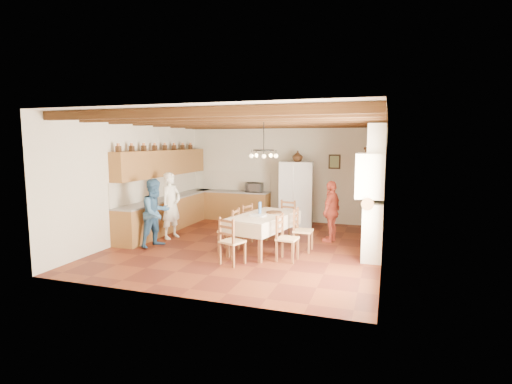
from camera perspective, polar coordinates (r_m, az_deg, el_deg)
floor at (r=9.45m, az=-1.16°, el=-7.80°), size 6.00×6.50×0.02m
ceiling at (r=9.14m, az=-1.21°, el=10.80°), size 6.00×6.50×0.02m
wall_back at (r=12.28m, az=3.93°, el=2.83°), size 6.00×0.02×3.00m
wall_front at (r=6.23m, az=-11.31°, el=-1.60°), size 6.00×0.02×3.00m
wall_left at (r=10.57m, az=-16.76°, el=1.82°), size 0.02×6.50×3.00m
wall_right at (r=8.65m, az=17.96°, el=0.64°), size 0.02×6.50×3.00m
ceiling_beams at (r=9.14m, az=-1.21°, el=10.18°), size 6.00×6.30×0.16m
lower_cabinets_left at (r=11.42m, az=-12.25°, el=-3.07°), size 0.60×4.30×0.86m
lower_cabinets_back at (r=12.60m, az=-3.31°, el=-1.96°), size 2.30×0.60×0.86m
countertop_left at (r=11.35m, az=-12.31°, el=-0.84°), size 0.62×4.30×0.04m
countertop_back at (r=12.53m, az=-3.33°, el=0.07°), size 2.34×0.62×0.04m
backsplash_left at (r=11.45m, az=-13.58°, el=0.82°), size 0.03×4.30×0.60m
backsplash_back at (r=12.76m, az=-2.86°, el=1.65°), size 2.30×0.03×0.60m
upper_cabinets at (r=11.32m, az=-12.99°, el=4.06°), size 0.35×4.20×0.70m
fireplace at (r=8.86m, az=16.07°, el=0.21°), size 0.56×1.60×2.80m
wall_picture at (r=11.94m, az=11.15°, el=4.26°), size 0.34×0.03×0.42m
refrigerator at (r=11.62m, az=5.78°, el=-0.25°), size 1.03×0.89×1.87m
hutch at (r=11.11m, az=16.68°, el=0.25°), size 0.60×1.29×2.30m
dining_table at (r=8.92m, az=1.09°, el=-3.78°), size 1.32×2.03×0.82m
chandelier at (r=8.75m, az=1.11°, el=5.99°), size 0.47×0.47×0.03m
chair_left_near at (r=8.99m, az=-3.91°, el=-5.38°), size 0.40×0.42×0.96m
chair_left_far at (r=9.64m, az=-2.04°, el=-4.50°), size 0.50×0.52×0.96m
chair_right_near at (r=8.25m, az=4.51°, el=-6.54°), size 0.43×0.45×0.96m
chair_right_far at (r=9.00m, az=6.76°, el=-5.40°), size 0.40×0.42×0.96m
chair_end_near at (r=8.02m, az=-3.40°, el=-6.93°), size 0.53×0.52×0.96m
chair_end_far at (r=10.09m, az=4.22°, el=-3.99°), size 0.48×0.46×0.96m
person_man at (r=10.28m, az=-12.03°, el=-1.90°), size 0.53×0.69×1.67m
person_woman_blue at (r=9.56m, az=-14.13°, el=-2.91°), size 0.81×0.92×1.59m
person_woman_red at (r=9.89m, az=10.72°, el=-2.74°), size 0.57×0.94×1.50m
microwave at (r=12.27m, az=-0.27°, el=0.68°), size 0.51×0.35×0.28m
fridge_vase at (r=11.53m, az=5.97°, el=5.12°), size 0.34×0.34×0.31m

